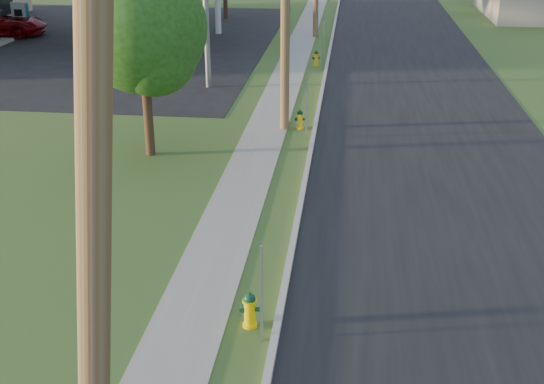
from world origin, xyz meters
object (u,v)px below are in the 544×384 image
object	(u,v)px
utility_pole_near	(93,234)
hydrant_far	(316,58)
fuel_pump_se	(165,25)
tree_verge	(144,34)
fuel_pump_ne	(146,37)
fuel_pump_sw	(22,22)
hydrant_near	(250,310)
hydrant_mid	(300,120)

from	to	relation	value
utility_pole_near	hydrant_far	xyz separation A→B (m)	(0.56, 28.23, -4.42)
utility_pole_near	fuel_pump_se	world-z (taller)	utility_pole_near
tree_verge	fuel_pump_ne	bearing A→B (deg)	106.98
fuel_pump_ne	fuel_pump_sw	size ratio (longest dim) A/B	1.00
fuel_pump_se	hydrant_far	world-z (taller)	fuel_pump_se
fuel_pump_sw	tree_verge	size ratio (longest dim) A/B	0.53
utility_pole_near	fuel_pump_ne	size ratio (longest dim) A/B	2.96
fuel_pump_ne	fuel_pump_se	bearing A→B (deg)	90.00
utility_pole_near	tree_verge	world-z (taller)	utility_pole_near
utility_pole_near	fuel_pump_ne	bearing A→B (deg)	106.02
fuel_pump_ne	fuel_pump_sw	xyz separation A→B (m)	(-9.00, 4.00, 0.00)
fuel_pump_sw	utility_pole_near	bearing A→B (deg)	-62.91
hydrant_near	tree_verge	bearing A→B (deg)	116.24
fuel_pump_ne	hydrant_near	xyz separation A→B (m)	(9.46, -25.36, -0.35)
utility_pole_near	fuel_pump_se	bearing A→B (deg)	104.27
fuel_pump_ne	fuel_pump_sw	distance (m)	9.85
fuel_pump_ne	hydrant_far	size ratio (longest dim) A/B	4.10
tree_verge	utility_pole_near	bearing A→B (deg)	-75.04
hydrant_mid	fuel_pump_se	bearing A→B (deg)	119.16
utility_pole_near	tree_verge	xyz separation A→B (m)	(-3.95, 14.78, -0.92)
utility_pole_near	fuel_pump_sw	world-z (taller)	utility_pole_near
hydrant_near	hydrant_mid	distance (m)	12.43
fuel_pump_ne	fuel_pump_sw	bearing A→B (deg)	156.04
hydrant_mid	hydrant_far	size ratio (longest dim) A/B	0.92
fuel_pump_sw	fuel_pump_se	world-z (taller)	same
fuel_pump_sw	tree_verge	world-z (taller)	tree_verge
fuel_pump_se	hydrant_near	xyz separation A→B (m)	(9.46, -29.36, -0.35)
fuel_pump_se	hydrant_far	distance (m)	11.64
fuel_pump_se	hydrant_far	xyz separation A→B (m)	(9.46, -6.77, -0.34)
fuel_pump_sw	tree_verge	bearing A→B (deg)	-55.39
hydrant_near	hydrant_mid	world-z (taller)	hydrant_near
fuel_pump_ne	fuel_pump_se	xyz separation A→B (m)	(0.00, 4.00, 0.00)
fuel_pump_ne	hydrant_far	xyz separation A→B (m)	(9.46, -2.77, -0.34)
hydrant_near	hydrant_far	world-z (taller)	hydrant_far
fuel_pump_sw	hydrant_mid	bearing A→B (deg)	-42.55
fuel_pump_sw	hydrant_mid	distance (m)	25.05
tree_verge	hydrant_near	world-z (taller)	tree_verge
hydrant_near	hydrant_far	size ratio (longest dim) A/B	0.98
fuel_pump_se	tree_verge	world-z (taller)	tree_verge
hydrant_mid	fuel_pump_ne	bearing A→B (deg)	126.15
hydrant_far	hydrant_near	bearing A→B (deg)	-89.99
fuel_pump_ne	tree_verge	size ratio (longest dim) A/B	0.53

